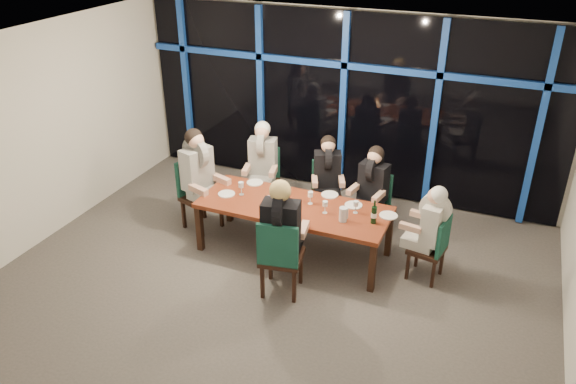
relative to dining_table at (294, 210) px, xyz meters
name	(u,v)px	position (x,y,z in m)	size (l,w,h in m)	color
room	(268,138)	(0.00, -0.80, 1.34)	(7.04, 7.00, 3.02)	#5D5752
window_wall	(345,102)	(0.01, 2.13, 0.87)	(6.86, 0.43, 2.94)	black
dining_table	(294,210)	(0.00, 0.00, 0.00)	(2.60, 1.00, 0.75)	maroon
chair_far_left	(264,176)	(-0.93, 1.04, -0.12)	(0.56, 0.56, 1.00)	black
chair_far_mid	(326,188)	(0.11, 1.06, -0.15)	(0.58, 0.58, 0.95)	black
chair_far_right	(373,201)	(0.87, 0.94, -0.15)	(0.52, 0.52, 0.96)	black
chair_end_left	(197,190)	(-1.61, 0.14, -0.08)	(0.63, 0.63, 1.07)	black
chair_end_right	(434,245)	(1.88, 0.11, -0.17)	(0.49, 0.49, 0.92)	black
chair_near_mid	(280,254)	(0.21, -0.96, -0.08)	(0.58, 0.58, 1.08)	black
diner_far_left	(262,155)	(-0.91, 0.96, 0.28)	(0.56, 0.67, 0.98)	black
diner_far_mid	(328,168)	(0.14, 0.99, 0.23)	(0.59, 0.65, 0.93)	black
diner_far_right	(373,179)	(0.86, 0.86, 0.23)	(0.52, 0.64, 0.93)	black
diner_end_left	(199,166)	(-1.53, 0.11, 0.34)	(0.73, 0.64, 1.04)	black
diner_end_right	(431,219)	(1.81, 0.12, 0.19)	(0.60, 0.49, 0.89)	beige
diner_near_mid	(282,220)	(0.20, -0.87, 0.35)	(0.58, 0.71, 1.05)	black
plate_far_left	(255,183)	(-0.78, 0.41, 0.08)	(0.24, 0.24, 0.01)	white
plate_far_mid	(330,195)	(0.36, 0.47, 0.08)	(0.24, 0.24, 0.01)	white
plate_far_right	(353,205)	(0.75, 0.30, 0.08)	(0.24, 0.24, 0.01)	white
plate_end_left	(227,194)	(-0.99, -0.07, 0.08)	(0.24, 0.24, 0.01)	white
plate_end_right	(388,215)	(1.25, 0.21, 0.08)	(0.24, 0.24, 0.01)	white
plate_near_mid	(292,217)	(0.10, -0.31, 0.08)	(0.24, 0.24, 0.01)	white
wine_bottle	(374,215)	(1.12, -0.04, 0.19)	(0.07, 0.07, 0.32)	black
water_pitcher	(343,214)	(0.74, -0.14, 0.16)	(0.12, 0.11, 0.19)	silver
tea_light	(284,212)	(-0.04, -0.25, 0.08)	(0.05, 0.05, 0.03)	#FF9D4C
wine_glass_a	(269,199)	(-0.30, -0.17, 0.18)	(0.06, 0.06, 0.16)	silver
wine_glass_b	(310,195)	(0.19, 0.13, 0.20)	(0.07, 0.07, 0.18)	white
wine_glass_c	(325,204)	(0.46, -0.03, 0.20)	(0.07, 0.07, 0.17)	silver
wine_glass_d	(241,186)	(-0.79, 0.01, 0.21)	(0.07, 0.07, 0.19)	silver
wine_glass_e	(356,204)	(0.83, 0.12, 0.20)	(0.07, 0.07, 0.18)	silver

